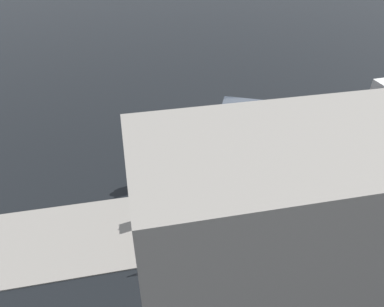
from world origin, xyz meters
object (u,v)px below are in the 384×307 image
fire_hydrant (160,180)px  moving_hatchback (243,128)px  pedestrian (140,173)px  sign_post (181,177)px

fire_hydrant → moving_hatchback: bearing=-153.2°
pedestrian → sign_post: sign_post is taller
moving_hatchback → sign_post: bearing=45.8°
moving_hatchback → pedestrian: size_ratio=3.49×
fire_hydrant → pedestrian: 0.80m
moving_hatchback → sign_post: 4.67m
pedestrian → sign_post: 2.27m
moving_hatchback → fire_hydrant: 4.33m
moving_hatchback → fire_hydrant: (3.82, 1.93, -0.63)m
pedestrian → sign_post: bearing=128.4°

